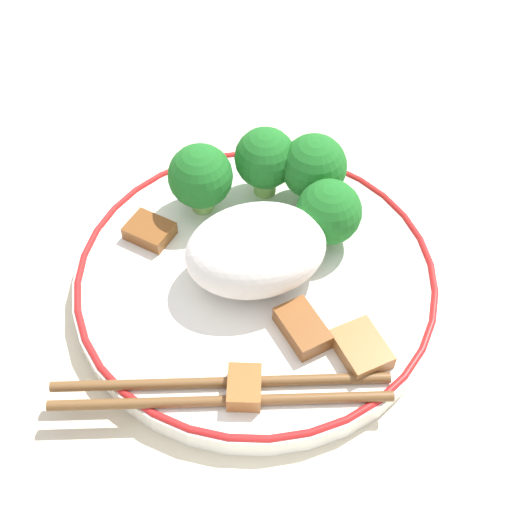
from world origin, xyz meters
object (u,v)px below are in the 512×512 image
broccoli_back_right (265,159)px  chopsticks (221,392)px  broccoli_back_center (314,167)px  broccoli_mid_left (200,177)px  broccoli_back_left (329,212)px  plate (256,279)px

broccoli_back_right → chopsticks: (-0.07, -0.16, -0.03)m
broccoli_back_center → broccoli_mid_left: 0.08m
broccoli_back_center → broccoli_back_right: bearing=152.1°
broccoli_back_left → plate: bearing=-162.3°
plate → chopsticks: size_ratio=1.22×
chopsticks → broccoli_back_right: bearing=65.9°
broccoli_back_left → broccoli_back_center: (0.00, 0.04, 0.00)m
broccoli_back_right → broccoli_mid_left: same height
broccoli_mid_left → chopsticks: (-0.02, -0.16, -0.03)m
broccoli_back_left → broccoli_back_center: size_ratio=0.90×
broccoli_back_center → chopsticks: bearing=-125.7°
broccoli_back_right → broccoli_mid_left: bearing=-174.6°
plate → broccoli_back_center: size_ratio=4.41×
plate → chopsticks: bearing=-117.7°
broccoli_back_left → broccoli_back_right: broccoli_back_right is taller
broccoli_back_center → broccoli_mid_left: broccoli_back_center is taller
broccoli_back_center → plate: bearing=-134.9°
broccoli_back_left → broccoli_back_right: 0.07m
broccoli_back_left → broccoli_mid_left: 0.10m
plate → broccoli_mid_left: broccoli_mid_left is taller
broccoli_back_right → broccoli_mid_left: 0.05m
plate → broccoli_back_center: bearing=45.1°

